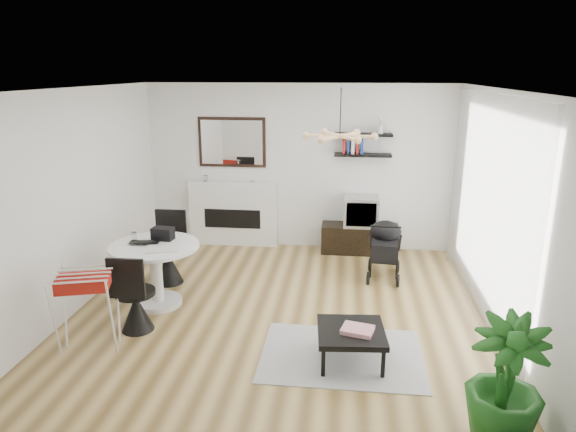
# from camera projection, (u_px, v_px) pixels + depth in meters

# --- Properties ---
(floor) EXTENTS (5.00, 5.00, 0.00)m
(floor) POSITION_uv_depth(u_px,v_px,m) (279.00, 311.00, 6.41)
(floor) COLOR brown
(floor) RESTS_ON ground
(ceiling) EXTENTS (5.00, 5.00, 0.00)m
(ceiling) POSITION_uv_depth(u_px,v_px,m) (277.00, 89.00, 5.67)
(ceiling) COLOR white
(ceiling) RESTS_ON wall_back
(wall_back) EXTENTS (5.00, 0.00, 5.00)m
(wall_back) POSITION_uv_depth(u_px,v_px,m) (298.00, 168.00, 8.43)
(wall_back) COLOR white
(wall_back) RESTS_ON floor
(wall_left) EXTENTS (0.00, 5.00, 5.00)m
(wall_left) POSITION_uv_depth(u_px,v_px,m) (77.00, 200.00, 6.32)
(wall_left) COLOR white
(wall_left) RESTS_ON floor
(wall_right) EXTENTS (0.00, 5.00, 5.00)m
(wall_right) POSITION_uv_depth(u_px,v_px,m) (498.00, 213.00, 5.76)
(wall_right) COLOR white
(wall_right) RESTS_ON floor
(sheer_curtain) EXTENTS (0.04, 3.60, 2.60)m
(sheer_curtain) POSITION_uv_depth(u_px,v_px,m) (484.00, 208.00, 5.96)
(sheer_curtain) COLOR white
(sheer_curtain) RESTS_ON wall_right
(fireplace) EXTENTS (1.50, 0.17, 2.16)m
(fireplace) POSITION_uv_depth(u_px,v_px,m) (233.00, 206.00, 8.66)
(fireplace) COLOR white
(fireplace) RESTS_ON floor
(shelf_lower) EXTENTS (0.90, 0.25, 0.04)m
(shelf_lower) POSITION_uv_depth(u_px,v_px,m) (363.00, 155.00, 8.12)
(shelf_lower) COLOR black
(shelf_lower) RESTS_ON wall_back
(shelf_upper) EXTENTS (0.90, 0.25, 0.04)m
(shelf_upper) POSITION_uv_depth(u_px,v_px,m) (364.00, 135.00, 8.03)
(shelf_upper) COLOR black
(shelf_upper) RESTS_ON wall_back
(pendant_lamp) EXTENTS (0.90, 0.90, 0.10)m
(pendant_lamp) POSITION_uv_depth(u_px,v_px,m) (340.00, 136.00, 6.03)
(pendant_lamp) COLOR #DEAB74
(pendant_lamp) RESTS_ON ceiling
(tv_console) EXTENTS (1.24, 0.43, 0.46)m
(tv_console) POSITION_uv_depth(u_px,v_px,m) (359.00, 239.00, 8.40)
(tv_console) COLOR black
(tv_console) RESTS_ON floor
(crt_tv) EXTENTS (0.55, 0.48, 0.48)m
(crt_tv) POSITION_uv_depth(u_px,v_px,m) (361.00, 211.00, 8.27)
(crt_tv) COLOR #B3B2B5
(crt_tv) RESTS_ON tv_console
(dining_table) EXTENTS (1.11, 1.11, 0.81)m
(dining_table) POSITION_uv_depth(u_px,v_px,m) (156.00, 265.00, 6.44)
(dining_table) COLOR white
(dining_table) RESTS_ON floor
(laptop) EXTENTS (0.40, 0.29, 0.03)m
(laptop) POSITION_uv_depth(u_px,v_px,m) (143.00, 244.00, 6.34)
(laptop) COLOR black
(laptop) RESTS_ON dining_table
(black_bag) EXTENTS (0.28, 0.19, 0.16)m
(black_bag) POSITION_uv_depth(u_px,v_px,m) (163.00, 234.00, 6.53)
(black_bag) COLOR black
(black_bag) RESTS_ON dining_table
(newspaper) EXTENTS (0.45, 0.40, 0.01)m
(newspaper) POSITION_uv_depth(u_px,v_px,m) (163.00, 248.00, 6.22)
(newspaper) COLOR white
(newspaper) RESTS_ON dining_table
(drinking_glass) EXTENTS (0.06, 0.06, 0.10)m
(drinking_glass) POSITION_uv_depth(u_px,v_px,m) (134.00, 236.00, 6.54)
(drinking_glass) COLOR white
(drinking_glass) RESTS_ON dining_table
(chair_far) EXTENTS (0.48, 0.48, 1.01)m
(chair_far) POSITION_uv_depth(u_px,v_px,m) (169.00, 261.00, 7.20)
(chair_far) COLOR black
(chair_far) RESTS_ON floor
(chair_near) EXTENTS (0.45, 0.46, 0.95)m
(chair_near) POSITION_uv_depth(u_px,v_px,m) (136.00, 306.00, 5.85)
(chair_near) COLOR black
(chair_near) RESTS_ON floor
(drying_rack) EXTENTS (0.73, 0.70, 0.89)m
(drying_rack) POSITION_uv_depth(u_px,v_px,m) (87.00, 309.00, 5.40)
(drying_rack) COLOR white
(drying_rack) RESTS_ON floor
(stroller) EXTENTS (0.51, 0.77, 0.91)m
(stroller) POSITION_uv_depth(u_px,v_px,m) (384.00, 251.00, 7.36)
(stroller) COLOR black
(stroller) RESTS_ON floor
(rug) EXTENTS (1.69, 1.22, 0.01)m
(rug) POSITION_uv_depth(u_px,v_px,m) (342.00, 355.00, 5.40)
(rug) COLOR #B0B0B0
(rug) RESTS_ON floor
(coffee_table) EXTENTS (0.73, 0.73, 0.35)m
(coffee_table) POSITION_uv_depth(u_px,v_px,m) (351.00, 333.00, 5.22)
(coffee_table) COLOR black
(coffee_table) RESTS_ON rug
(magazines) EXTENTS (0.36, 0.31, 0.04)m
(magazines) POSITION_uv_depth(u_px,v_px,m) (358.00, 330.00, 5.16)
(magazines) COLOR #CC334C
(magazines) RESTS_ON coffee_table
(potted_plant) EXTENTS (0.73, 0.73, 1.08)m
(potted_plant) POSITION_uv_depth(u_px,v_px,m) (505.00, 381.00, 4.04)
(potted_plant) COLOR #1A5317
(potted_plant) RESTS_ON floor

